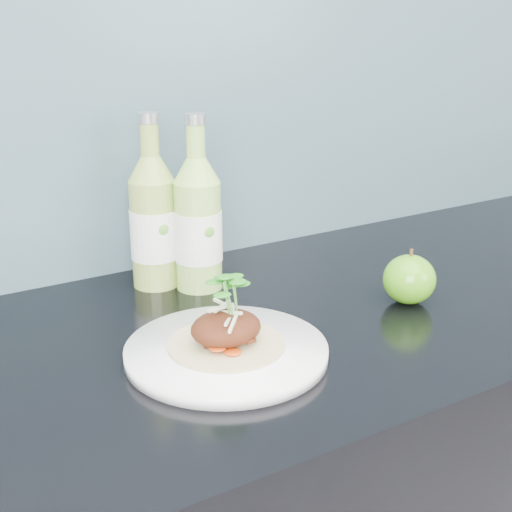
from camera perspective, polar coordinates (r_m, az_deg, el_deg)
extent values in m
cube|color=#73A2B5|center=(1.16, -7.25, 16.26)|extent=(4.00, 0.02, 0.70)
cylinder|color=white|center=(0.88, -2.39, -7.65)|extent=(0.30, 0.30, 0.02)
cylinder|color=tan|center=(0.88, -2.39, -7.07)|extent=(0.14, 0.14, 0.00)
ellipsoid|color=#50210F|center=(0.87, -2.41, -5.77)|extent=(0.09, 0.08, 0.04)
ellipsoid|color=#3A870E|center=(1.05, 12.17, -1.84)|extent=(0.09, 0.09, 0.07)
cylinder|color=#472D14|center=(1.04, 12.32, 0.17)|extent=(0.01, 0.00, 0.01)
cylinder|color=#8EA745|center=(1.09, -8.15, 1.77)|extent=(0.09, 0.09, 0.17)
cone|color=#8EA745|center=(1.07, -8.41, 6.96)|extent=(0.07, 0.07, 0.04)
cylinder|color=#8EA745|center=(1.06, -8.52, 9.21)|extent=(0.03, 0.03, 0.05)
cylinder|color=silver|center=(1.06, -8.61, 10.90)|extent=(0.03, 0.03, 0.01)
cylinder|color=white|center=(1.09, -8.16, 1.80)|extent=(0.09, 0.09, 0.08)
ellipsoid|color=#59A533|center=(1.06, -7.39, 2.10)|extent=(0.02, 0.00, 0.02)
cylinder|color=#90C652|center=(1.08, -4.64, 1.61)|extent=(0.07, 0.07, 0.17)
cone|color=#90C652|center=(1.05, -4.78, 6.89)|extent=(0.07, 0.07, 0.04)
cylinder|color=#90C652|center=(1.04, -4.85, 9.18)|extent=(0.03, 0.03, 0.05)
cylinder|color=silver|center=(1.04, -4.90, 10.89)|extent=(0.03, 0.03, 0.01)
cylinder|color=white|center=(1.08, -4.64, 1.64)|extent=(0.07, 0.07, 0.08)
ellipsoid|color=#59A533|center=(1.04, -3.74, 1.93)|extent=(0.02, 0.00, 0.02)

